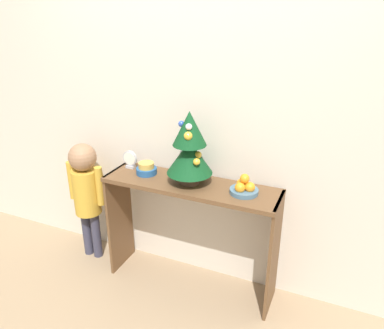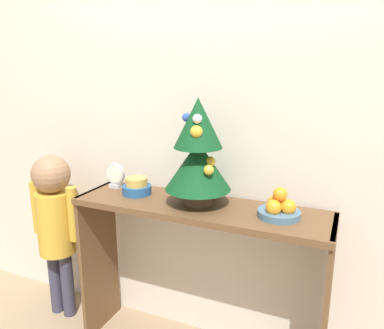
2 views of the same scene
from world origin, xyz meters
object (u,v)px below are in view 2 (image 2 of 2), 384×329
object	(u,v)px
mini_tree	(198,152)
fruit_bowl	(279,208)
desk_clock	(115,176)
singing_bowl	(137,187)
child_figure	(55,216)

from	to	relation	value
mini_tree	fruit_bowl	size ratio (longest dim) A/B	2.71
fruit_bowl	desk_clock	xyz separation A→B (m)	(-0.87, 0.06, 0.03)
desk_clock	singing_bowl	bearing A→B (deg)	-15.56
child_figure	singing_bowl	bearing A→B (deg)	2.95
singing_bowl	child_figure	size ratio (longest dim) A/B	0.15
mini_tree	desk_clock	distance (m)	0.53
child_figure	fruit_bowl	bearing A→B (deg)	0.40
mini_tree	desk_clock	bearing A→B (deg)	173.09
child_figure	mini_tree	bearing A→B (deg)	0.76
desk_clock	mini_tree	bearing A→B (deg)	-6.91
mini_tree	singing_bowl	world-z (taller)	mini_tree
fruit_bowl	desk_clock	bearing A→B (deg)	175.84
desk_clock	child_figure	world-z (taller)	child_figure
mini_tree	fruit_bowl	xyz separation A→B (m)	(0.37, -0.00, -0.21)
fruit_bowl	singing_bowl	bearing A→B (deg)	178.49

